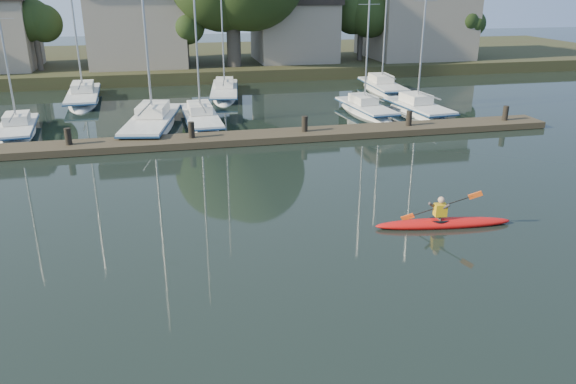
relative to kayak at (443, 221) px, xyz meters
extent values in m
plane|color=black|center=(-4.79, -1.65, -0.19)|extent=(160.00, 160.00, 0.00)
ellipsoid|color=red|center=(0.03, 0.00, -0.08)|extent=(4.83, 1.19, 0.36)
cylinder|color=black|center=(-0.13, 0.02, 0.04)|extent=(0.79, 0.79, 0.10)
imported|color=#312C2F|center=(-0.13, 0.02, 0.42)|extent=(0.29, 0.41, 1.04)
cube|color=#C09612|center=(-0.13, 0.02, 0.43)|extent=(0.44, 0.34, 0.43)
sphere|color=tan|center=(-0.13, 0.02, 0.79)|extent=(0.23, 0.23, 0.23)
cube|color=#403724|center=(-4.79, 12.35, 0.01)|extent=(34.00, 2.00, 0.35)
cylinder|color=black|center=(-13.79, 12.35, 0.11)|extent=(0.32, 0.32, 1.80)
cylinder|color=black|center=(-7.79, 12.35, 0.11)|extent=(0.32, 0.32, 1.80)
cylinder|color=black|center=(-1.79, 12.35, 0.11)|extent=(0.32, 0.32, 1.80)
cylinder|color=black|center=(4.21, 12.35, 0.11)|extent=(0.32, 0.32, 1.80)
cylinder|color=black|center=(10.21, 12.35, 0.11)|extent=(0.32, 0.32, 1.80)
ellipsoid|color=white|center=(-17.06, 16.59, -0.50)|extent=(2.55, 6.90, 1.71)
cube|color=white|center=(-17.06, 16.59, 0.31)|extent=(2.34, 5.69, 0.13)
cube|color=navy|center=(-17.06, 16.59, 0.24)|extent=(2.43, 5.83, 0.07)
cube|color=silver|center=(-17.10, 17.00, 0.64)|extent=(1.44, 2.01, 0.50)
cylinder|color=#9EA0A5|center=(-17.08, 16.79, 4.85)|extent=(0.11, 0.11, 9.00)
cylinder|color=#9EA0A5|center=(-16.96, 15.59, 1.03)|extent=(0.33, 2.56, 0.07)
ellipsoid|color=white|center=(-9.81, 16.25, -0.57)|extent=(3.97, 9.60, 2.09)
cube|color=white|center=(-9.81, 16.25, 0.42)|extent=(3.56, 7.92, 0.15)
cube|color=navy|center=(-9.81, 16.25, 0.33)|extent=(3.68, 8.12, 0.09)
cube|color=silver|center=(-9.71, 16.80, 0.82)|extent=(1.99, 2.85, 0.60)
cylinder|color=#9EA0A5|center=(-10.07, 14.87, 1.30)|extent=(0.74, 3.50, 0.09)
ellipsoid|color=white|center=(-6.97, 16.96, -0.51)|extent=(2.24, 8.39, 1.76)
cube|color=white|center=(-6.97, 16.96, 0.32)|extent=(2.10, 6.89, 0.13)
cube|color=navy|center=(-6.97, 16.96, 0.25)|extent=(2.18, 7.06, 0.07)
cube|color=silver|center=(-6.99, 17.46, 0.66)|extent=(1.38, 2.38, 0.51)
cylinder|color=#9EA0A5|center=(-6.98, 17.21, 6.38)|extent=(0.11, 0.11, 12.02)
cylinder|color=#9EA0A5|center=(-6.93, 15.71, 1.06)|extent=(0.19, 3.16, 0.07)
ellipsoid|color=white|center=(3.56, 17.48, -0.50)|extent=(2.55, 7.30, 1.70)
cube|color=white|center=(3.56, 17.48, 0.31)|extent=(2.34, 6.01, 0.13)
cube|color=navy|center=(3.56, 17.48, 0.23)|extent=(2.42, 6.16, 0.07)
cube|color=silver|center=(3.52, 17.91, 0.64)|extent=(1.44, 2.11, 0.49)
cylinder|color=#9EA0A5|center=(3.54, 17.70, 5.27)|extent=(0.11, 0.11, 9.83)
cylinder|color=#9EA0A5|center=(3.66, 16.41, 1.02)|extent=(0.33, 2.71, 0.07)
cylinder|color=#9EA0A5|center=(3.54, 17.70, 6.45)|extent=(1.43, 0.16, 0.03)
ellipsoid|color=white|center=(6.78, 16.54, -0.54)|extent=(2.80, 7.21, 1.91)
cube|color=white|center=(6.78, 16.54, 0.37)|extent=(2.57, 5.94, 0.14)
cube|color=navy|center=(6.78, 16.54, 0.29)|extent=(2.66, 6.09, 0.08)
cube|color=silver|center=(6.73, 16.96, 0.74)|extent=(1.60, 2.10, 0.55)
cylinder|color=#9EA0A5|center=(6.76, 16.75, 5.45)|extent=(0.12, 0.12, 10.06)
cylinder|color=#9EA0A5|center=(6.88, 15.49, 1.17)|extent=(0.34, 2.67, 0.08)
cylinder|color=#9EA0A5|center=(6.76, 16.75, 6.65)|extent=(1.60, 0.19, 0.03)
ellipsoid|color=white|center=(-14.57, 25.45, -0.54)|extent=(2.61, 9.30, 1.94)
cube|color=white|center=(-14.57, 25.45, 0.38)|extent=(2.42, 7.64, 0.14)
cube|color=navy|center=(-14.57, 25.45, 0.29)|extent=(2.52, 7.83, 0.08)
cube|color=silver|center=(-14.59, 26.00, 0.76)|extent=(1.56, 2.65, 0.56)
cylinder|color=#9EA0A5|center=(-14.50, 24.07, 1.19)|extent=(0.26, 3.50, 0.08)
ellipsoid|color=white|center=(-4.59, 25.49, -0.51)|extent=(3.16, 9.40, 1.75)
cube|color=white|center=(-4.59, 25.49, 0.32)|extent=(2.85, 7.74, 0.13)
cube|color=navy|center=(-4.59, 25.49, 0.25)|extent=(2.94, 7.94, 0.07)
cube|color=silver|center=(-4.51, 26.04, 0.66)|extent=(1.63, 2.73, 0.51)
cylinder|color=#9EA0A5|center=(-4.77, 24.12, 1.06)|extent=(0.54, 3.48, 0.07)
ellipsoid|color=white|center=(7.52, 24.60, -0.53)|extent=(2.42, 7.99, 1.88)
cube|color=white|center=(7.52, 24.60, 0.36)|extent=(2.25, 6.56, 0.14)
cube|color=navy|center=(7.52, 24.60, 0.28)|extent=(2.34, 6.72, 0.08)
cube|color=silver|center=(7.54, 25.07, 0.72)|extent=(1.48, 2.27, 0.54)
cylinder|color=#9EA0A5|center=(7.53, 24.83, 5.84)|extent=(0.12, 0.12, 10.87)
cylinder|color=#9EA0A5|center=(7.47, 23.41, 1.15)|extent=(0.21, 3.00, 0.08)
cube|color=#2F341A|center=(-4.79, 42.35, 0.31)|extent=(90.00, 24.00, 1.00)
cube|color=gray|center=(-10.79, 36.35, 3.81)|extent=(8.00, 8.00, 6.00)
cube|color=gray|center=(3.21, 36.35, 3.31)|extent=(7.00, 7.00, 5.00)
cube|color=gray|center=(15.21, 36.35, 4.06)|extent=(9.00, 9.00, 6.50)
cylinder|color=#4C473D|center=(-2.79, 33.35, 3.31)|extent=(1.20, 1.20, 5.00)
cylinder|color=#4C473D|center=(-18.79, 34.35, 2.31)|extent=(0.48, 0.48, 3.00)
sphere|color=black|center=(-18.79, 34.35, 4.81)|extent=(3.40, 3.40, 3.40)
cylinder|color=#4C473D|center=(-6.79, 33.85, 2.21)|extent=(0.38, 0.38, 2.80)
sphere|color=black|center=(-6.79, 33.85, 4.41)|extent=(2.72, 2.72, 2.72)
cylinder|color=#4C473D|center=(9.21, 34.85, 2.41)|extent=(0.50, 0.50, 3.20)
sphere|color=black|center=(9.21, 34.85, 5.06)|extent=(3.57, 3.57, 3.57)
cylinder|color=#4C473D|center=(19.21, 33.35, 2.11)|extent=(0.41, 0.41, 2.60)
sphere|color=black|center=(19.21, 33.35, 4.26)|extent=(2.89, 2.89, 2.89)
camera|label=1|loc=(-9.07, -16.11, 7.73)|focal=35.00mm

